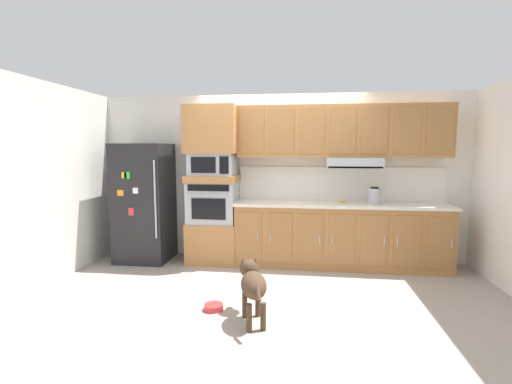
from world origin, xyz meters
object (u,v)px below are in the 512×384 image
(screwdriver, at_px, (343,202))
(electric_kettle, at_px, (374,196))
(dog_food_bowl, at_px, (214,307))
(built_in_oven, at_px, (213,202))
(dog, at_px, (253,283))
(refrigerator, at_px, (144,203))
(microwave, at_px, (213,164))

(screwdriver, xyz_separation_m, electric_kettle, (0.41, -0.07, 0.10))
(electric_kettle, height_order, dog_food_bowl, electric_kettle)
(built_in_oven, xyz_separation_m, screwdriver, (1.89, 0.02, 0.03))
(dog, xyz_separation_m, dog_food_bowl, (-0.44, 0.18, -0.35))
(built_in_oven, bearing_deg, dog, -65.40)
(refrigerator, distance_m, screwdriver, 2.95)
(electric_kettle, height_order, dog, electric_kettle)
(microwave, relative_size, dog, 0.84)
(refrigerator, xyz_separation_m, dog_food_bowl, (1.46, -1.61, -0.85))
(screwdriver, bearing_deg, dog_food_bowl, -131.10)
(refrigerator, height_order, built_in_oven, refrigerator)
(refrigerator, relative_size, electric_kettle, 7.33)
(electric_kettle, relative_size, dog, 0.31)
(screwdriver, distance_m, dog_food_bowl, 2.43)
(refrigerator, relative_size, built_in_oven, 2.51)
(built_in_oven, distance_m, microwave, 0.56)
(refrigerator, bearing_deg, dog, -43.27)
(refrigerator, distance_m, microwave, 1.20)
(microwave, bearing_deg, refrigerator, -176.32)
(built_in_oven, distance_m, screwdriver, 1.89)
(microwave, xyz_separation_m, electric_kettle, (2.31, -0.05, -0.43))
(screwdriver, relative_size, dog_food_bowl, 0.81)
(microwave, height_order, screwdriver, microwave)
(dog_food_bowl, bearing_deg, screwdriver, 48.90)
(microwave, xyz_separation_m, screwdriver, (1.89, 0.02, -0.53))
(refrigerator, distance_m, built_in_oven, 1.05)
(microwave, distance_m, electric_kettle, 2.35)
(refrigerator, xyz_separation_m, dog, (1.90, -1.79, -0.50))
(microwave, bearing_deg, built_in_oven, 179.23)
(built_in_oven, xyz_separation_m, dog_food_bowl, (0.41, -1.68, -0.87))
(refrigerator, xyz_separation_m, screwdriver, (2.94, 0.09, 0.05))
(microwave, bearing_deg, screwdriver, 0.55)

